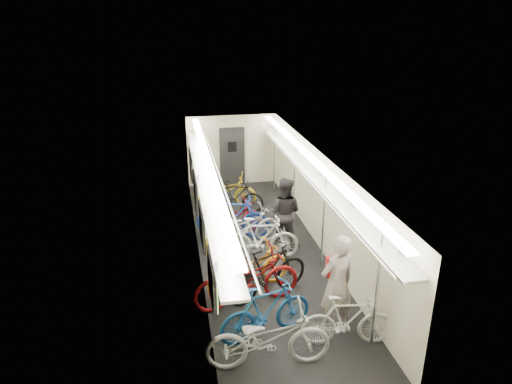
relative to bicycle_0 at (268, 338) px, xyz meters
name	(u,v)px	position (x,y,z in m)	size (l,w,h in m)	color
train_car_shell	(240,179)	(0.28, 4.66, 1.11)	(10.00, 10.00, 10.00)	black
bicycle_0	(268,338)	(0.00, 0.00, 0.00)	(0.72, 2.06, 1.08)	#AEAEB3
bicycle_1	(266,311)	(0.12, 0.73, 0.00)	(0.51, 1.80, 1.08)	navy
bicycle_2	(247,279)	(-0.06, 1.77, 0.03)	(0.76, 2.19, 1.15)	maroon
bicycle_3	(268,272)	(0.41, 1.96, 0.04)	(0.54, 1.92, 1.16)	black
bicycle_4	(249,268)	(0.08, 2.31, -0.04)	(0.66, 1.90, 1.00)	orange
bicycle_5	(261,239)	(0.58, 3.53, 0.00)	(0.51, 1.81, 1.09)	white
bicycle_6	(244,227)	(0.30, 4.31, -0.04)	(0.67, 1.92, 1.01)	#B9B9BE
bicycle_7	(233,217)	(0.09, 4.81, 0.04)	(0.55, 1.94, 1.16)	navy
bicycle_8	(231,219)	(0.05, 4.93, -0.07)	(0.62, 1.78, 0.94)	maroon
bicycle_9	(236,197)	(0.39, 6.43, -0.04)	(0.47, 1.65, 0.99)	black
bicycle_10	(224,190)	(0.14, 7.00, -0.03)	(0.68, 1.94, 1.02)	gold
bicycle_11	(348,320)	(1.47, 0.26, -0.05)	(0.47, 1.65, 0.99)	white
passenger_near	(337,284)	(1.39, 0.68, 0.43)	(0.71, 0.46, 1.93)	gray
passenger_mid	(284,212)	(1.29, 4.14, 0.36)	(0.87, 0.68, 1.80)	black
backpack	(333,267)	(1.33, 0.76, 0.74)	(0.26, 0.14, 0.38)	red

